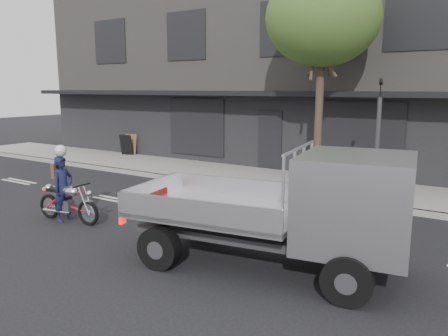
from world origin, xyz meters
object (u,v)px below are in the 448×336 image
Objects in this scene: street_tree at (323,19)px; flatbed_ute at (327,204)px; rider at (63,189)px; motorcycle at (68,201)px; traffic_light_pole at (377,148)px; sandwich_board at (126,145)px; construction_barrier at (359,180)px.

flatbed_ute is at bearing -67.89° from street_tree.
motorcycle is at bearing -95.56° from rider.
traffic_light_pole reaches higher than sandwich_board.
construction_barrier is at bearing -21.67° from sandwich_board.
sandwich_board is (-9.97, 1.64, -4.65)m from street_tree.
flatbed_ute is (6.43, 0.31, 0.79)m from motorcycle.
street_tree is 4.16× the size of rider.
sandwich_board is at bearing 168.26° from traffic_light_pole.
motorcycle is at bearing -137.69° from traffic_light_pole.
street_tree is 7.06× the size of sandwich_board.
traffic_light_pole is 1.81× the size of motorcycle.
traffic_light_pole is (2.00, -0.85, -3.63)m from street_tree.
motorcycle is at bearing -65.34° from sandwich_board.
construction_barrier is at bearing 134.72° from traffic_light_pole.
construction_barrier is (5.55, 6.07, -0.24)m from rider.
construction_barrier is (1.40, -0.24, -4.71)m from street_tree.
flatbed_ute is (2.44, -6.00, -3.98)m from street_tree.
construction_barrier is (-1.04, 5.76, -0.73)m from flatbed_ute.
rider is at bearing -66.04° from sandwich_board.
street_tree reaches higher than sandwich_board.
street_tree is 3.49× the size of motorcycle.
rider is (-0.15, -0.00, 0.30)m from motorcycle.
sandwich_board is at bearing 121.37° from motorcycle.
street_tree is at bearing 156.97° from traffic_light_pole.
street_tree is at bearing 103.70° from flatbed_ute.
rider reaches higher than motorcycle.
rider is at bearing 174.44° from motorcycle.
traffic_light_pole is 2.33× the size of construction_barrier.
rider is (-6.15, -5.46, -0.84)m from traffic_light_pole.
flatbed_ute is at bearing -2.85° from motorcycle.
traffic_light_pole reaches higher than rider.
rider is 9.85m from sandwich_board.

